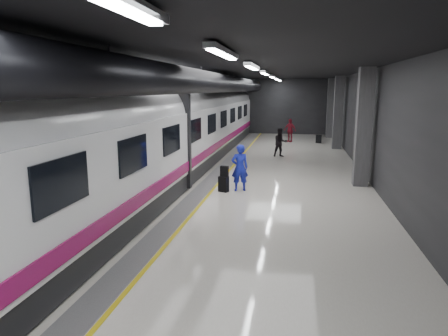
{
  "coord_description": "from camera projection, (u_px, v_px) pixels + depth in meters",
  "views": [
    {
      "loc": [
        2.06,
        -13.9,
        3.69
      ],
      "look_at": [
        -0.22,
        -1.44,
        1.18
      ],
      "focal_mm": 32.0,
      "sensor_mm": 36.0,
      "label": 1
    }
  ],
  "objects": [
    {
      "name": "traveler_far_b",
      "position": [
        290.0,
        130.0,
        28.28
      ],
      "size": [
        1.03,
        0.85,
        1.64
      ],
      "primitive_type": "imported",
      "rotation": [
        0.0,
        0.0,
        -0.56
      ],
      "color": "maroon",
      "rests_on": "ground"
    },
    {
      "name": "traveler_far_a",
      "position": [
        280.0,
        143.0,
        22.04
      ],
      "size": [
        0.92,
        0.82,
        1.58
      ],
      "primitive_type": "imported",
      "rotation": [
        0.0,
        0.0,
        0.33
      ],
      "color": "black",
      "rests_on": "ground"
    },
    {
      "name": "ground",
      "position": [
        237.0,
        193.0,
        14.49
      ],
      "size": [
        40.0,
        40.0,
        0.0
      ],
      "primitive_type": "plane",
      "color": "silver",
      "rests_on": "ground"
    },
    {
      "name": "traveler_main",
      "position": [
        240.0,
        168.0,
        14.62
      ],
      "size": [
        0.73,
        0.6,
        1.73
      ],
      "primitive_type": "imported",
      "rotation": [
        0.0,
        0.0,
        3.48
      ],
      "color": "#1B2DCD",
      "rests_on": "ground"
    },
    {
      "name": "suitcase_far",
      "position": [
        319.0,
        139.0,
        27.82
      ],
      "size": [
        0.41,
        0.29,
        0.57
      ],
      "primitive_type": "cube",
      "rotation": [
        0.0,
        0.0,
        -0.1
      ],
      "color": "black",
      "rests_on": "ground"
    },
    {
      "name": "shoulder_bag",
      "position": [
        224.0,
        171.0,
        14.49
      ],
      "size": [
        0.31,
        0.19,
        0.38
      ],
      "primitive_type": "cube",
      "rotation": [
        0.0,
        0.0,
        -0.14
      ],
      "color": "black",
      "rests_on": "suitcase_main"
    },
    {
      "name": "train",
      "position": [
        150.0,
        134.0,
        14.66
      ],
      "size": [
        3.05,
        38.0,
        4.05
      ],
      "color": "black",
      "rests_on": "ground"
    },
    {
      "name": "platform_hall",
      "position": [
        234.0,
        93.0,
        14.78
      ],
      "size": [
        10.02,
        40.02,
        4.51
      ],
      "color": "black",
      "rests_on": "ground"
    },
    {
      "name": "suitcase_main",
      "position": [
        224.0,
        184.0,
        14.57
      ],
      "size": [
        0.4,
        0.33,
        0.57
      ],
      "primitive_type": "cube",
      "rotation": [
        0.0,
        0.0,
        -0.36
      ],
      "color": "black",
      "rests_on": "ground"
    }
  ]
}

